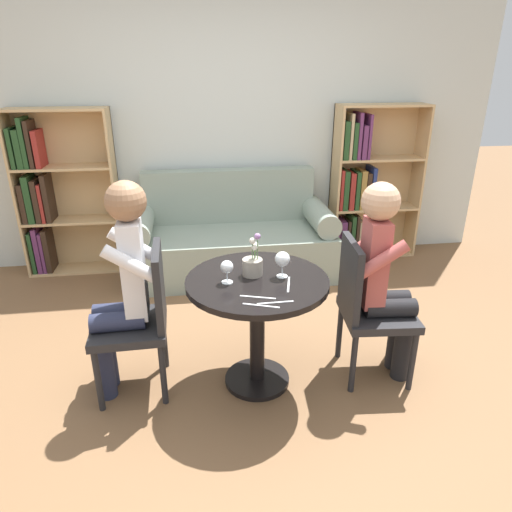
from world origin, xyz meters
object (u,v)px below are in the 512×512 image
Objects in this scene: bookshelf_left at (55,194)px; person_left at (122,285)px; wine_glass_right at (282,260)px; flower_vase at (253,264)px; couch at (232,240)px; bookshelf_right at (364,186)px; person_right at (385,277)px; chair_right at (367,304)px; wine_glass_left at (227,268)px; chair_left at (141,315)px.

bookshelf_left reaches higher than person_left.
wine_glass_right is 0.17m from flower_vase.
person_left is at bearing -114.94° from couch.
couch is at bearing -9.63° from bookshelf_left.
wine_glass_right is at bearing -48.20° from bookshelf_left.
bookshelf_right is (1.34, 0.26, 0.41)m from couch.
person_left is 8.44× the size of wine_glass_right.
person_right is at bearing -5.38° from flower_vase.
bookshelf_right is 9.80× the size of wine_glass_right.
bookshelf_left is at bearing 53.90° from chair_right.
bookshelf_left is at bearing 131.80° from wine_glass_right.
wine_glass_left is 0.18m from flower_vase.
bookshelf_right is at bearing -0.08° from bookshelf_left.
bookshelf_left is at bearing 54.78° from person_right.
couch is 1.76m from chair_left.
person_right reaches higher than chair_right.
couch is at bearing 84.20° from wine_glass_left.
chair_left is 3.54× the size of flower_vase.
flower_vase is at bearing 88.69° from chair_left.
chair_left reaches higher than wine_glass_right.
person_left reaches higher than wine_glass_left.
chair_left is at bearing 91.95° from person_right.
chair_left is at bearing 92.28° from chair_right.
chair_left and chair_right have the same top height.
person_left is 1.51m from person_right.
flower_vase reaches higher than chair_right.
wine_glass_left is at bearing -127.68° from bookshelf_right.
chair_left is 0.59m from wine_glass_left.
wine_glass_left is (-0.84, -0.02, 0.30)m from chair_right.
bookshelf_left is 2.42m from wine_glass_left.
wine_glass_right is (-1.20, -1.92, 0.09)m from bookshelf_right.
bookshelf_left is 2.98m from chair_right.
bookshelf_right is at bearing 11.14° from couch.
flower_vase is at bearing -50.31° from bookshelf_left.
flower_vase is (-0.77, 0.07, 0.10)m from person_right.
bookshelf_right is 1.66× the size of chair_left.
bookshelf_right is at bearing -14.38° from chair_right.
wine_glass_left is at bearing 79.55° from chair_left.
flower_vase is at bearing 27.65° from wine_glass_left.
bookshelf_left is at bearing 170.37° from couch.
person_left is 1.03× the size of person_right.
chair_left is 1.00× the size of chair_right.
person_left is at bearing -88.82° from chair_left.
couch is 1.83m from person_left.
bookshelf_left is at bearing 129.69° from flower_vase.
person_right is (0.09, -0.01, 0.18)m from chair_right.
person_right is (1.51, -0.06, -0.02)m from person_left.
chair_right is (1.34, -0.06, 0.00)m from chair_left.
person_left reaches higher than couch.
bookshelf_left is at bearing -155.91° from chair_left.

